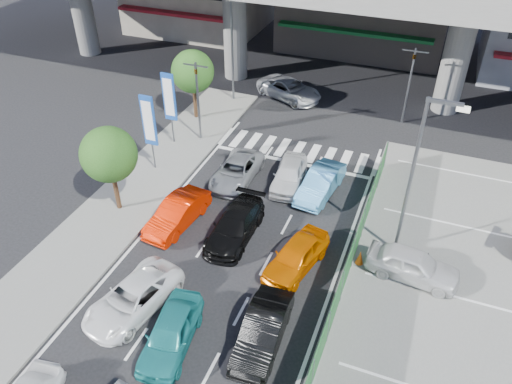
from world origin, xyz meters
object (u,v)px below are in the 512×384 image
at_px(traffic_light_right, 412,67).
at_px(street_lamp_left, 234,36).
at_px(taxi_orange_left, 177,213).
at_px(sedan_white_front_mid, 289,174).
at_px(taxi_teal_mid, 171,333).
at_px(parked_sedan_white, 413,265).
at_px(traffic_cone, 360,257).
at_px(traffic_light_left, 197,83).
at_px(sedan_white_mid_left, 133,298).
at_px(taxi_orange_right, 296,256).
at_px(hatch_black_mid_right, 263,331).
at_px(kei_truck_front_right, 321,183).
at_px(tree_far, 193,72).
at_px(wagon_silver_front_left, 237,171).
at_px(crossing_wagon_silver, 289,89).
at_px(tree_near, 109,155).
at_px(sedan_black_mid, 235,226).
at_px(signboard_near, 149,123).
at_px(street_lamp_right, 417,169).
at_px(signboard_far, 169,99).

xyz_separation_m(traffic_light_right, street_lamp_left, (-11.83, -1.00, 0.83)).
distance_m(taxi_orange_left, sedan_white_front_mid, 6.73).
distance_m(taxi_teal_mid, parked_sedan_white, 10.79).
height_order(taxi_orange_left, parked_sedan_white, parked_sedan_white).
bearing_deg(traffic_cone, traffic_light_left, 147.67).
xyz_separation_m(sedan_white_mid_left, taxi_orange_left, (-0.92, 5.51, 0.05)).
bearing_deg(taxi_orange_left, taxi_orange_right, 0.20).
bearing_deg(sedan_white_front_mid, hatch_black_mid_right, -83.50).
relative_size(sedan_white_mid_left, kei_truck_front_right, 1.09).
xyz_separation_m(tree_far, sedan_white_front_mid, (8.39, -5.13, -2.70)).
bearing_deg(traffic_light_right, wagon_silver_front_left, -127.20).
relative_size(sedan_white_mid_left, crossing_wagon_silver, 0.92).
height_order(hatch_black_mid_right, taxi_orange_right, taxi_orange_right).
height_order(traffic_light_left, taxi_orange_right, traffic_light_left).
height_order(traffic_light_right, street_lamp_left, street_lamp_left).
relative_size(taxi_orange_right, crossing_wagon_silver, 0.81).
distance_m(wagon_silver_front_left, sedan_white_front_mid, 2.97).
bearing_deg(traffic_light_right, tree_far, -161.31).
bearing_deg(traffic_light_left, hatch_black_mid_right, -55.02).
height_order(tree_near, sedan_white_mid_left, tree_near).
xyz_separation_m(street_lamp_left, sedan_white_front_mid, (6.92, -8.63, -4.09)).
distance_m(tree_near, sedan_white_mid_left, 7.53).
bearing_deg(sedan_black_mid, sedan_white_mid_left, -110.91).
distance_m(tree_near, kei_truck_front_right, 11.11).
distance_m(signboard_near, tree_near, 4.01).
xyz_separation_m(traffic_light_left, hatch_black_mid_right, (9.18, -13.11, -3.25)).
xyz_separation_m(kei_truck_front_right, parked_sedan_white, (5.46, -4.63, 0.07)).
distance_m(traffic_light_left, crossing_wagon_silver, 9.10).
distance_m(signboard_near, crossing_wagon_silver, 12.82).
relative_size(street_lamp_right, signboard_far, 1.70).
distance_m(taxi_teal_mid, sedan_white_front_mid, 11.88).
bearing_deg(street_lamp_right, traffic_light_left, 155.84).
height_order(sedan_black_mid, taxi_orange_right, taxi_orange_right).
distance_m(hatch_black_mid_right, parked_sedan_white, 7.51).
relative_size(street_lamp_right, tree_far, 1.67).
height_order(street_lamp_left, sedan_black_mid, street_lamp_left).
distance_m(tree_far, hatch_black_mid_right, 19.16).
bearing_deg(signboard_far, crossing_wagon_silver, 61.50).
bearing_deg(taxi_orange_left, signboard_far, 127.01).
distance_m(taxi_orange_right, wagon_silver_front_left, 7.53).
distance_m(traffic_light_left, street_lamp_right, 14.68).
bearing_deg(taxi_orange_left, street_lamp_left, 107.99).
relative_size(signboard_far, sedan_black_mid, 1.03).
distance_m(kei_truck_front_right, traffic_cone, 5.61).
distance_m(sedan_white_mid_left, sedan_black_mid, 6.10).
xyz_separation_m(taxi_teal_mid, traffic_cone, (5.88, 7.01, -0.28)).
height_order(signboard_far, sedan_black_mid, signboard_far).
bearing_deg(kei_truck_front_right, traffic_light_left, 169.02).
bearing_deg(tree_near, sedan_white_mid_left, -51.26).
xyz_separation_m(hatch_black_mid_right, sedan_black_mid, (-3.46, 5.36, -0.02)).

